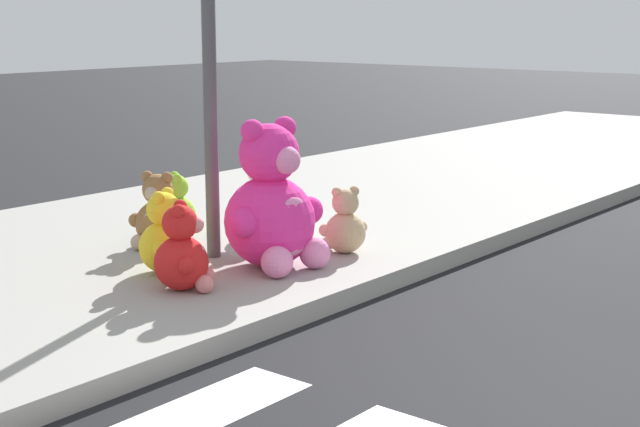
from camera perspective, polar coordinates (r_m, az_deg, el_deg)
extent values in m
cube|color=#9E9B93|center=(7.73, -15.88, -3.54)|extent=(28.00, 4.40, 0.15)
cylinder|color=#4C4C51|center=(7.49, -6.67, 9.36)|extent=(0.11, 0.11, 3.20)
sphere|color=#F22D93|center=(7.32, -3.04, -0.48)|extent=(0.71, 0.71, 0.71)
ellipsoid|color=pink|center=(7.13, -1.69, -0.80)|extent=(0.40, 0.20, 0.46)
sphere|color=#F22D93|center=(7.23, -3.08, 3.61)|extent=(0.46, 0.46, 0.46)
sphere|color=pink|center=(7.08, -2.03, 3.23)|extent=(0.21, 0.21, 0.21)
sphere|color=#F22D93|center=(7.31, -2.13, 5.18)|extent=(0.18, 0.18, 0.18)
sphere|color=#F22D93|center=(7.46, -0.65, 0.19)|extent=(0.22, 0.22, 0.22)
sphere|color=pink|center=(7.28, -0.31, -2.40)|extent=(0.24, 0.24, 0.24)
sphere|color=#F22D93|center=(7.10, -4.09, 4.96)|extent=(0.18, 0.18, 0.18)
sphere|color=#F22D93|center=(7.03, -4.63, -0.57)|extent=(0.22, 0.22, 0.22)
sphere|color=pink|center=(7.03, -2.60, -2.94)|extent=(0.24, 0.24, 0.24)
sphere|color=yellow|center=(7.26, -9.31, -2.01)|extent=(0.39, 0.39, 0.39)
ellipsoid|color=#F0DB80|center=(7.21, -8.26, -2.07)|extent=(0.23, 0.18, 0.26)
sphere|color=yellow|center=(7.19, -9.39, 0.26)|extent=(0.26, 0.26, 0.26)
sphere|color=#F0DB80|center=(7.16, -8.57, 0.11)|extent=(0.12, 0.12, 0.12)
sphere|color=yellow|center=(7.26, -9.17, 1.20)|extent=(0.10, 0.10, 0.10)
sphere|color=yellow|center=(7.40, -8.46, -1.47)|extent=(0.12, 0.12, 0.12)
sphere|color=#F0DB80|center=(7.33, -7.76, -2.86)|extent=(0.14, 0.14, 0.14)
sphere|color=yellow|center=(7.09, -9.68, 0.94)|extent=(0.10, 0.10, 0.10)
sphere|color=yellow|center=(7.06, -9.48, -2.15)|extent=(0.12, 0.12, 0.12)
sphere|color=#F0DB80|center=(7.13, -8.33, -3.28)|extent=(0.14, 0.14, 0.14)
sphere|color=olive|center=(8.08, -9.66, -0.61)|extent=(0.39, 0.39, 0.39)
ellipsoid|color=tan|center=(7.95, -10.10, -0.82)|extent=(0.16, 0.23, 0.26)
sphere|color=olive|center=(8.02, -9.74, 1.44)|extent=(0.26, 0.26, 0.26)
sphere|color=tan|center=(7.92, -10.07, 1.19)|extent=(0.12, 0.12, 0.12)
sphere|color=olive|center=(7.96, -9.17, 2.14)|extent=(0.10, 0.10, 0.10)
sphere|color=olive|center=(7.95, -8.61, -0.56)|extent=(0.12, 0.12, 0.12)
sphere|color=tan|center=(7.91, -9.44, -1.82)|extent=(0.14, 0.14, 0.14)
sphere|color=olive|center=(8.04, -10.34, 2.20)|extent=(0.10, 0.10, 0.10)
sphere|color=olive|center=(8.11, -11.01, -0.40)|extent=(0.12, 0.12, 0.12)
sphere|color=tan|center=(8.00, -10.85, -1.71)|extent=(0.14, 0.14, 0.14)
sphere|color=tan|center=(7.76, 1.53, -1.15)|extent=(0.34, 0.34, 0.34)
ellipsoid|color=beige|center=(7.87, 1.17, -0.97)|extent=(0.20, 0.15, 0.22)
sphere|color=tan|center=(7.71, 1.54, 0.68)|extent=(0.22, 0.22, 0.22)
sphere|color=beige|center=(7.80, 1.26, 0.70)|extent=(0.10, 0.10, 0.10)
sphere|color=tan|center=(7.66, 1.01, 1.29)|extent=(0.08, 0.08, 0.08)
sphere|color=tan|center=(7.73, 0.31, -1.00)|extent=(0.11, 0.11, 0.11)
sphere|color=beige|center=(7.88, 0.49, -1.78)|extent=(0.12, 0.12, 0.12)
sphere|color=tan|center=(7.73, 2.07, 1.36)|extent=(0.08, 0.08, 0.08)
sphere|color=tan|center=(7.86, 2.48, -0.81)|extent=(0.11, 0.11, 0.11)
sphere|color=beige|center=(7.95, 1.72, -1.66)|extent=(0.12, 0.12, 0.12)
sphere|color=red|center=(6.78, -8.34, -2.96)|extent=(0.39, 0.39, 0.39)
ellipsoid|color=#DB7B7B|center=(6.77, -7.16, -2.95)|extent=(0.21, 0.21, 0.25)
sphere|color=red|center=(6.72, -8.41, -0.57)|extent=(0.26, 0.26, 0.26)
sphere|color=#DB7B7B|center=(6.71, -7.48, -0.68)|extent=(0.12, 0.12, 0.12)
sphere|color=red|center=(6.78, -8.39, 0.44)|extent=(0.10, 0.10, 0.10)
sphere|color=red|center=(6.95, -7.85, -2.34)|extent=(0.12, 0.12, 0.12)
sphere|color=#DB7B7B|center=(6.91, -6.88, -3.74)|extent=(0.13, 0.13, 0.13)
sphere|color=red|center=(6.61, -8.49, 0.14)|extent=(0.10, 0.10, 0.10)
sphere|color=red|center=(6.59, -8.02, -3.12)|extent=(0.12, 0.12, 0.12)
sphere|color=#DB7B7B|center=(6.70, -6.95, -4.23)|extent=(0.13, 0.13, 0.13)
sphere|color=white|center=(8.37, -3.09, 0.16)|extent=(0.45, 0.45, 0.45)
ellipsoid|color=white|center=(8.43, -4.09, 0.24)|extent=(0.26, 0.17, 0.29)
sphere|color=white|center=(8.31, -3.12, 2.41)|extent=(0.29, 0.29, 0.29)
sphere|color=white|center=(8.36, -3.90, 2.34)|extent=(0.13, 0.13, 0.13)
sphere|color=white|center=(8.20, -3.42, 3.11)|extent=(0.11, 0.11, 0.11)
sphere|color=white|center=(8.20, -4.05, 0.14)|extent=(0.14, 0.14, 0.14)
sphere|color=white|center=(8.37, -4.61, -0.89)|extent=(0.15, 0.15, 0.15)
sphere|color=white|center=(8.38, -2.84, 3.30)|extent=(0.11, 0.11, 0.11)
sphere|color=white|center=(8.57, -2.87, 0.67)|extent=(0.14, 0.14, 0.14)
sphere|color=white|center=(8.59, -3.91, -0.55)|extent=(0.15, 0.15, 0.15)
sphere|color=#8CD133|center=(8.58, -8.59, -0.05)|extent=(0.33, 0.33, 0.33)
ellipsoid|color=#B8DE87|center=(8.56, -9.38, -0.10)|extent=(0.16, 0.19, 0.22)
sphere|color=#8CD133|center=(8.53, -8.64, 1.59)|extent=(0.22, 0.22, 0.22)
sphere|color=#B8DE87|center=(8.52, -9.26, 1.47)|extent=(0.10, 0.10, 0.10)
sphere|color=#8CD133|center=(8.44, -8.57, 2.09)|extent=(0.08, 0.08, 0.08)
sphere|color=#8CD133|center=(8.41, -8.70, -0.11)|extent=(0.10, 0.10, 0.10)
sphere|color=#B8DE87|center=(8.49, -9.41, -0.96)|extent=(0.12, 0.12, 0.12)
sphere|color=#8CD133|center=(8.59, -8.74, 2.25)|extent=(0.08, 0.08, 0.08)
sphere|color=#8CD133|center=(8.72, -9.03, 0.30)|extent=(0.10, 0.10, 0.10)
sphere|color=#B8DE87|center=(8.67, -9.59, -0.70)|extent=(0.12, 0.12, 0.12)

